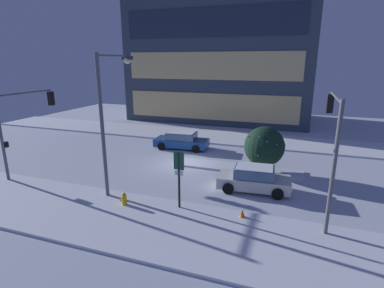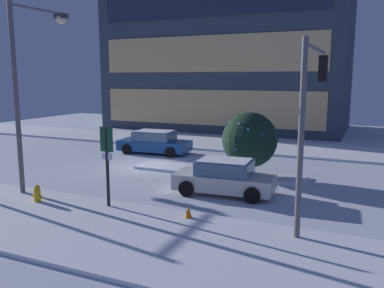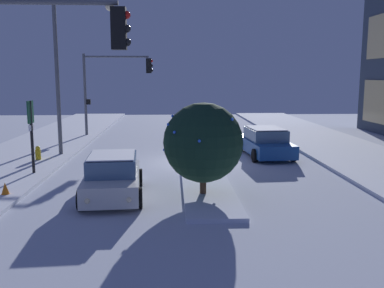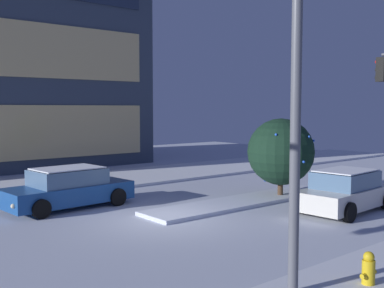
# 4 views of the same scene
# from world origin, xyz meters

# --- Properties ---
(ground) EXTENTS (52.00, 52.00, 0.00)m
(ground) POSITION_xyz_m (0.00, 0.00, 0.00)
(ground) COLOR silver
(curb_strip_near) EXTENTS (52.00, 5.20, 0.14)m
(curb_strip_near) POSITION_xyz_m (0.00, -8.65, 0.07)
(curb_strip_near) COLOR silver
(curb_strip_near) RESTS_ON ground
(curb_strip_far) EXTENTS (52.00, 5.20, 0.14)m
(curb_strip_far) POSITION_xyz_m (0.00, 8.65, 0.07)
(curb_strip_far) COLOR silver
(curb_strip_far) RESTS_ON ground
(median_strip) EXTENTS (9.00, 1.80, 0.14)m
(median_strip) POSITION_xyz_m (4.14, 0.33, 0.07)
(median_strip) COLOR silver
(median_strip) RESTS_ON ground
(office_tower_main) EXTENTS (22.48, 11.57, 23.10)m
(office_tower_main) POSITION_xyz_m (-1.96, 19.61, 11.55)
(office_tower_main) COLOR #384251
(office_tower_main) RESTS_ON ground
(car_near) EXTENTS (4.40, 2.24, 1.49)m
(car_near) POSITION_xyz_m (5.76, -3.00, 0.71)
(car_near) COLOR silver
(car_near) RESTS_ON ground
(car_far) EXTENTS (4.86, 2.40, 1.49)m
(car_far) POSITION_xyz_m (-1.56, 3.90, 0.71)
(car_far) COLOR #19478C
(car_far) RESTS_ON ground
(traffic_light_corner_near_left) EXTENTS (0.32, 4.73, 5.63)m
(traffic_light_corner_near_left) POSITION_xyz_m (-9.30, -4.99, 3.90)
(traffic_light_corner_near_left) COLOR #565960
(traffic_light_corner_near_left) RESTS_ON ground
(traffic_light_corner_near_right) EXTENTS (0.32, 5.02, 6.06)m
(traffic_light_corner_near_right) POSITION_xyz_m (9.46, -4.85, 4.27)
(traffic_light_corner_near_right) COLOR #565960
(traffic_light_corner_near_right) RESTS_ON ground
(street_lamp_arched) EXTENTS (0.56, 3.07, 7.90)m
(street_lamp_arched) POSITION_xyz_m (-1.88, -5.92, 5.14)
(street_lamp_arched) COLOR #565960
(street_lamp_arched) RESTS_ON ground
(fire_hydrant) EXTENTS (0.48, 0.26, 0.81)m
(fire_hydrant) POSITION_xyz_m (-0.39, -7.43, 0.39)
(fire_hydrant) COLOR gold
(fire_hydrant) RESTS_ON ground
(parking_info_sign) EXTENTS (0.55, 0.12, 3.14)m
(parking_info_sign) POSITION_xyz_m (2.47, -6.74, 2.02)
(parking_info_sign) COLOR black
(parking_info_sign) RESTS_ON ground
(decorated_tree_median) EXTENTS (2.74, 2.73, 3.27)m
(decorated_tree_median) POSITION_xyz_m (5.94, 0.10, 1.91)
(decorated_tree_median) COLOR #473323
(decorated_tree_median) RESTS_ON ground
(construction_cone) EXTENTS (0.36, 0.36, 0.55)m
(construction_cone) POSITION_xyz_m (5.74, -6.66, 0.28)
(construction_cone) COLOR orange
(construction_cone) RESTS_ON ground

